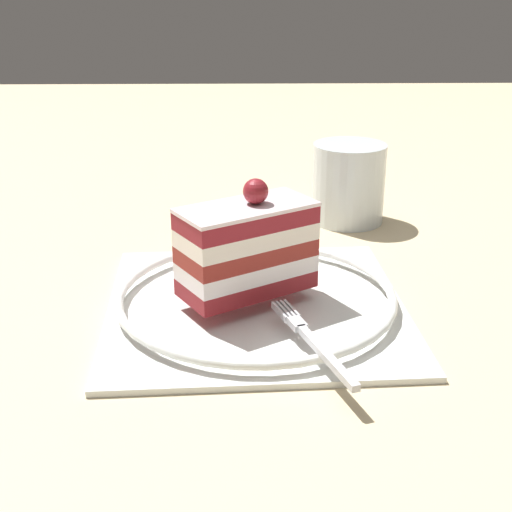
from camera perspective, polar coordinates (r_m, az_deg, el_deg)
ground_plane at (r=0.57m, az=1.04°, el=-4.68°), size 2.40×2.40×0.00m
dessert_plate at (r=0.57m, az=0.00°, el=-3.62°), size 0.25×0.25×0.02m
cake_slice at (r=0.55m, az=-0.74°, el=0.69°), size 0.10×0.12×0.09m
fork at (r=0.49m, az=4.44°, el=-6.68°), size 0.12×0.05×0.00m
drink_glass_near at (r=0.77m, az=7.48°, el=5.63°), size 0.08×0.08×0.08m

